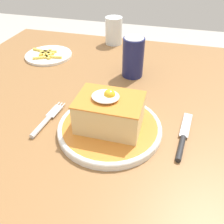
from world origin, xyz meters
name	(u,v)px	position (x,y,z in m)	size (l,w,h in m)	color
dining_table	(121,136)	(0.00, 0.00, 0.63)	(1.17, 0.99, 0.73)	olive
main_plate	(110,128)	(-0.01, -0.10, 0.74)	(0.24, 0.24, 0.02)	white
sandwich_meal	(110,115)	(-0.01, -0.10, 0.78)	(0.22, 0.22, 0.10)	orange
fork	(45,121)	(-0.16, -0.11, 0.74)	(0.03, 0.14, 0.01)	silver
knife	(182,141)	(0.16, -0.09, 0.74)	(0.03, 0.17, 0.01)	#262628
soda_can	(133,57)	(-0.01, 0.18, 0.79)	(0.07, 0.07, 0.12)	#191E51
drinking_glass	(114,33)	(-0.13, 0.43, 0.78)	(0.07, 0.07, 0.10)	gold
side_plate_fries	(48,55)	(-0.34, 0.24, 0.74)	(0.17, 0.17, 0.02)	white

